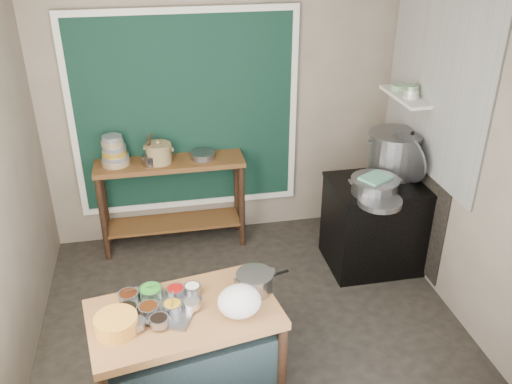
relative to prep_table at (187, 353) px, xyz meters
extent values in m
cube|color=#2D2822|center=(0.58, 0.75, -0.39)|extent=(3.50, 3.00, 0.02)
cube|color=gray|center=(0.58, 2.26, 1.02)|extent=(3.50, 0.02, 2.80)
cube|color=gray|center=(2.34, 0.75, 1.02)|extent=(0.02, 3.00, 2.80)
cube|color=black|center=(0.23, 2.22, 0.98)|extent=(2.10, 0.02, 1.90)
cube|color=#B2B2AA|center=(2.32, 1.30, 1.48)|extent=(0.02, 1.70, 1.70)
cube|color=black|center=(2.32, 1.40, 0.32)|extent=(0.01, 1.30, 1.30)
cube|color=beige|center=(2.21, 1.60, 1.23)|extent=(0.22, 0.70, 0.03)
cube|color=#905D34|center=(0.00, 0.00, 0.00)|extent=(1.35, 0.92, 0.75)
cube|color=#573718|center=(0.03, 2.03, 0.10)|extent=(1.45, 0.40, 0.95)
cube|color=black|center=(1.93, 1.30, 0.05)|extent=(0.90, 0.68, 0.85)
cube|color=black|center=(1.93, 1.30, 0.49)|extent=(0.92, 0.69, 0.03)
cube|color=gray|center=(-0.16, 0.05, 0.39)|extent=(0.59, 0.52, 0.02)
cylinder|color=gray|center=(-0.22, 0.00, 0.43)|extent=(0.14, 0.14, 0.06)
cylinder|color=gray|center=(-0.07, 0.00, 0.42)|extent=(0.13, 0.13, 0.05)
cylinder|color=gray|center=(-0.30, -0.12, 0.42)|extent=(0.11, 0.11, 0.05)
cylinder|color=gray|center=(-0.04, 0.16, 0.42)|extent=(0.13, 0.13, 0.05)
cylinder|color=gray|center=(0.08, 0.17, 0.42)|extent=(0.11, 0.11, 0.05)
cylinder|color=gray|center=(-0.36, 0.16, 0.43)|extent=(0.14, 0.14, 0.06)
cylinder|color=gray|center=(-0.21, 0.18, 0.43)|extent=(0.16, 0.16, 0.06)
cylinder|color=gray|center=(-0.36, 0.02, 0.43)|extent=(0.15, 0.15, 0.06)
cylinder|color=gray|center=(-0.16, -0.12, 0.42)|extent=(0.13, 0.13, 0.05)
cylinder|color=silver|center=(0.06, 0.00, 0.42)|extent=(0.11, 0.11, 0.05)
cylinder|color=orange|center=(-0.43, -0.10, 0.43)|extent=(0.34, 0.34, 0.11)
ellipsoid|color=white|center=(0.36, -0.10, 0.48)|extent=(0.35, 0.32, 0.22)
ellipsoid|color=white|center=(0.40, 0.00, 0.45)|extent=(0.19, 0.17, 0.15)
cylinder|color=tan|center=(-0.48, 2.05, 0.60)|extent=(0.26, 0.26, 0.05)
cylinder|color=gray|center=(-0.48, 2.05, 0.65)|extent=(0.25, 0.25, 0.05)
cylinder|color=gold|center=(-0.48, 2.05, 0.70)|extent=(0.23, 0.23, 0.05)
cylinder|color=gray|center=(-0.48, 2.05, 0.75)|extent=(0.22, 0.22, 0.05)
cylinder|color=tan|center=(-0.48, 2.05, 0.80)|extent=(0.21, 0.21, 0.05)
cylinder|color=gray|center=(-0.48, 2.05, 0.85)|extent=(0.19, 0.19, 0.05)
cylinder|color=gray|center=(-0.15, 1.98, 0.62)|extent=(0.19, 0.19, 0.10)
cylinder|color=gray|center=(0.36, 2.04, 0.61)|extent=(0.30, 0.30, 0.06)
cylinder|color=gray|center=(2.16, 1.30, 0.75)|extent=(0.25, 0.51, 0.49)
cube|color=#64A98C|center=(1.79, 1.13, 0.66)|extent=(0.32, 0.30, 0.02)
cylinder|color=gray|center=(1.76, 0.92, 0.53)|extent=(0.43, 0.43, 0.05)
cylinder|color=silver|center=(2.21, 1.50, 1.26)|extent=(0.15, 0.15, 0.04)
cylinder|color=silver|center=(2.21, 1.50, 1.30)|extent=(0.14, 0.14, 0.04)
cylinder|color=gray|center=(2.21, 1.50, 1.34)|extent=(0.13, 0.13, 0.04)
cylinder|color=gray|center=(2.21, 1.75, 1.27)|extent=(0.17, 0.17, 0.05)
camera|label=1|loc=(-0.07, -2.87, 2.74)|focal=38.00mm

